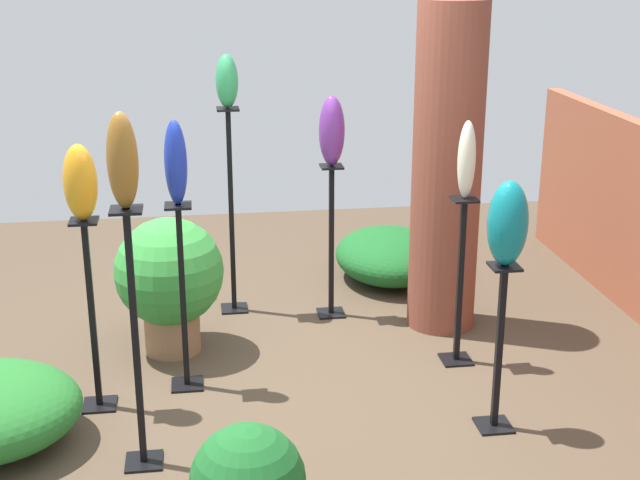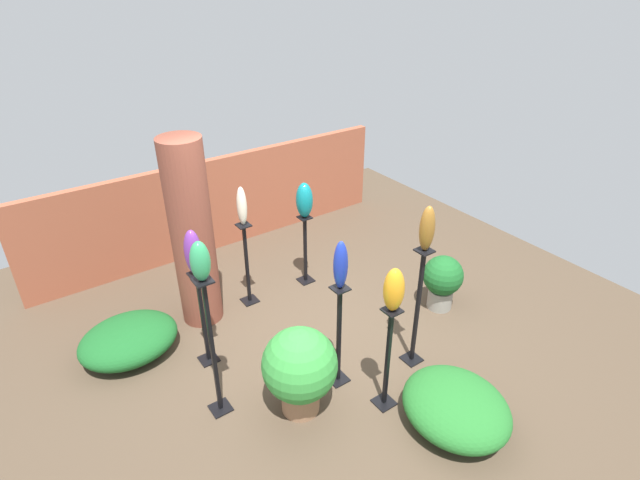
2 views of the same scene
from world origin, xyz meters
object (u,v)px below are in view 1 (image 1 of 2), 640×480
at_px(art_vase_cobalt, 176,163).
at_px(art_vase_teal, 508,224).
at_px(pedestal_violet, 331,248).
at_px(pedestal_amber, 93,324).
at_px(brick_pillar, 447,170).
at_px(pedestal_ivory, 460,289).
at_px(pedestal_teal, 498,356).
at_px(art_vase_ivory, 467,160).
at_px(art_vase_bronze, 122,161).
at_px(pedestal_jade, 231,219).
at_px(pedestal_bronze, 136,351).
at_px(pedestal_cobalt, 183,306).
at_px(potted_plant_near_pillar, 169,277).
at_px(art_vase_amber, 80,182).
at_px(art_vase_violet, 332,131).
at_px(art_vase_jade, 227,81).

xyz_separation_m(art_vase_cobalt, art_vase_teal, (0.76, 1.76, -0.21)).
distance_m(pedestal_violet, pedestal_amber, 2.00).
bearing_deg(brick_pillar, pedestal_amber, -68.96).
height_order(brick_pillar, pedestal_ivory, brick_pillar).
height_order(pedestal_amber, pedestal_teal, pedestal_amber).
relative_size(pedestal_amber, art_vase_teal, 2.47).
distance_m(pedestal_ivory, art_vase_ivory, 0.87).
bearing_deg(art_vase_bronze, pedestal_jade, 163.94).
bearing_deg(pedestal_ivory, pedestal_amber, -82.87).
distance_m(pedestal_amber, pedestal_bronze, 0.74).
distance_m(pedestal_cobalt, pedestal_ivory, 1.79).
xyz_separation_m(pedestal_cobalt, art_vase_ivory, (-0.10, 1.79, 0.84)).
bearing_deg(potted_plant_near_pillar, pedestal_amber, -30.86).
xyz_separation_m(art_vase_cobalt, art_vase_bronze, (0.86, -0.23, 0.22)).
bearing_deg(potted_plant_near_pillar, art_vase_ivory, 77.00).
bearing_deg(pedestal_amber, brick_pillar, 111.04).
bearing_deg(art_vase_amber, brick_pillar, 111.04).
distance_m(art_vase_cobalt, art_vase_ivory, 1.80).
height_order(brick_pillar, art_vase_ivory, brick_pillar).
distance_m(pedestal_teal, potted_plant_near_pillar, 2.27).
relative_size(art_vase_violet, art_vase_amber, 1.15).
distance_m(pedestal_bronze, potted_plant_near_pillar, 1.41).
relative_size(art_vase_amber, art_vase_bronze, 0.91).
distance_m(brick_pillar, potted_plant_near_pillar, 2.05).
bearing_deg(pedestal_cobalt, pedestal_jade, 163.32).
bearing_deg(pedestal_amber, art_vase_bronze, 23.58).
bearing_deg(pedestal_bronze, art_vase_ivory, 115.44).
bearing_deg(pedestal_bronze, art_vase_teal, 92.79).
bearing_deg(art_vase_jade, pedestal_bronze, -16.06).
xyz_separation_m(art_vase_amber, art_vase_bronze, (0.67, 0.29, 0.27)).
distance_m(art_vase_violet, art_vase_bronze, 2.30).
relative_size(pedestal_violet, pedestal_amber, 0.98).
bearing_deg(art_vase_violet, art_vase_teal, 21.10).
bearing_deg(pedestal_violet, art_vase_amber, -53.43).
distance_m(art_vase_violet, potted_plant_near_pillar, 1.53).
relative_size(art_vase_ivory, art_vase_teal, 1.04).
relative_size(brick_pillar, pedestal_bronze, 1.62).
bearing_deg(art_vase_amber, pedestal_violet, 126.57).
xyz_separation_m(art_vase_jade, art_vase_teal, (1.96, 1.40, -0.51)).
bearing_deg(art_vase_amber, potted_plant_near_pillar, 149.14).
bearing_deg(art_vase_jade, potted_plant_near_pillar, -34.38).
distance_m(art_vase_violet, art_vase_amber, 2.00).
bearing_deg(art_vase_cobalt, pedestal_jade, 163.32).
height_order(pedestal_jade, art_vase_bronze, art_vase_bronze).
bearing_deg(pedestal_teal, pedestal_bronze, -87.21).
bearing_deg(art_vase_jade, art_vase_violet, 74.77).
bearing_deg(pedestal_jade, art_vase_ivory, 52.50).
xyz_separation_m(pedestal_jade, art_vase_cobalt, (1.20, -0.36, 0.73)).
height_order(pedestal_teal, potted_plant_near_pillar, pedestal_teal).
height_order(pedestal_cobalt, art_vase_violet, art_vase_violet).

